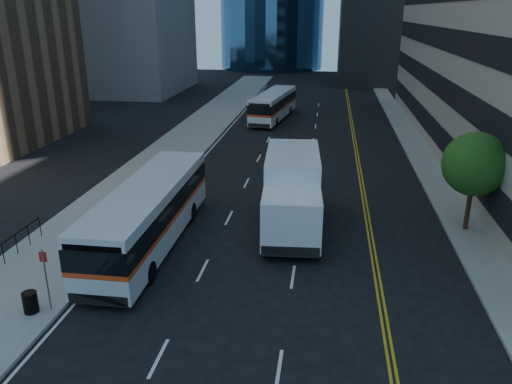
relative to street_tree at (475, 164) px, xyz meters
The scene contains 8 objects.
ground 12.58m from the street_tree, 138.37° to the right, with size 160.00×160.00×0.00m, color black.
sidewalk_west 26.11m from the street_tree, 138.92° to the left, with size 5.00×90.00×0.15m, color gray.
sidewalk_east 17.37m from the street_tree, 90.00° to the left, with size 2.00×90.00×0.15m, color gray.
street_tree is the anchor object (origin of this frame).
bus_front 16.18m from the street_tree, 166.20° to the right, with size 2.67×11.95×3.08m.
bus_rear 29.72m from the street_tree, 116.01° to the left, with size 3.91×11.24×2.84m.
box_truck 9.17m from the street_tree, behind, with size 3.29×8.18×3.83m.
trash_can 20.97m from the street_tree, 150.27° to the right, with size 0.55×0.55×0.82m, color black.
Camera 1 is at (1.64, -16.98, 10.81)m, focal length 35.00 mm.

